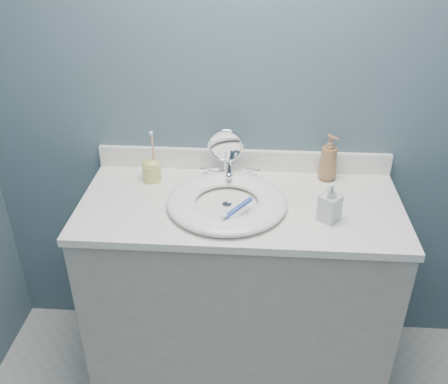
# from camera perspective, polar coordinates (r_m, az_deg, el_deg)

# --- Properties ---
(back_wall) EXTENTS (2.20, 0.02, 2.40)m
(back_wall) POSITION_cam_1_polar(r_m,az_deg,el_deg) (2.00, 2.38, 10.86)
(back_wall) COLOR #4C6173
(back_wall) RESTS_ON ground
(vanity_cabinet) EXTENTS (1.20, 0.55, 0.85)m
(vanity_cabinet) POSITION_cam_1_polar(r_m,az_deg,el_deg) (2.17, 1.69, -11.44)
(vanity_cabinet) COLOR #AFA9A0
(vanity_cabinet) RESTS_ON ground
(countertop) EXTENTS (1.22, 0.57, 0.03)m
(countertop) POSITION_cam_1_polar(r_m,az_deg,el_deg) (1.90, 1.89, -1.55)
(countertop) COLOR white
(countertop) RESTS_ON vanity_cabinet
(backsplash) EXTENTS (1.22, 0.02, 0.09)m
(backsplash) POSITION_cam_1_polar(r_m,az_deg,el_deg) (2.10, 2.21, 3.67)
(backsplash) COLOR white
(backsplash) RESTS_ON countertop
(basin) EXTENTS (0.45, 0.45, 0.04)m
(basin) POSITION_cam_1_polar(r_m,az_deg,el_deg) (1.86, 0.33, -1.10)
(basin) COLOR white
(basin) RESTS_ON countertop
(drain) EXTENTS (0.04, 0.04, 0.01)m
(drain) POSITION_cam_1_polar(r_m,az_deg,el_deg) (1.87, 0.33, -1.49)
(drain) COLOR silver
(drain) RESTS_ON countertop
(faucet) EXTENTS (0.25, 0.13, 0.07)m
(faucet) POSITION_cam_1_polar(r_m,az_deg,el_deg) (2.02, 0.69, 2.04)
(faucet) COLOR silver
(faucet) RESTS_ON countertop
(makeup_mirror) EXTENTS (0.14, 0.08, 0.21)m
(makeup_mirror) POSITION_cam_1_polar(r_m,az_deg,el_deg) (2.01, 0.16, 4.68)
(makeup_mirror) COLOR silver
(makeup_mirror) RESTS_ON countertop
(soap_bottle_amber) EXTENTS (0.11, 0.11, 0.19)m
(soap_bottle_amber) POSITION_cam_1_polar(r_m,az_deg,el_deg) (2.05, 11.89, 3.87)
(soap_bottle_amber) COLOR #936642
(soap_bottle_amber) RESTS_ON countertop
(soap_bottle_clear) EXTENTS (0.09, 0.09, 0.15)m
(soap_bottle_clear) POSITION_cam_1_polar(r_m,az_deg,el_deg) (1.79, 12.05, -1.14)
(soap_bottle_clear) COLOR silver
(soap_bottle_clear) RESTS_ON countertop
(toothbrush_holder) EXTENTS (0.08, 0.08, 0.22)m
(toothbrush_holder) POSITION_cam_1_polar(r_m,az_deg,el_deg) (2.03, -8.27, 2.57)
(toothbrush_holder) COLOR #CACF67
(toothbrush_holder) RESTS_ON countertop
(toothbrush_lying) EXTENTS (0.11, 0.15, 0.02)m
(toothbrush_lying) POSITION_cam_1_polar(r_m,az_deg,el_deg) (1.77, 1.56, -1.88)
(toothbrush_lying) COLOR #334BB7
(toothbrush_lying) RESTS_ON basin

